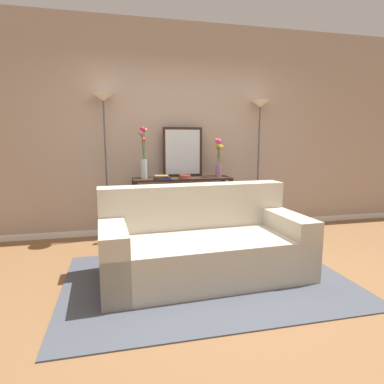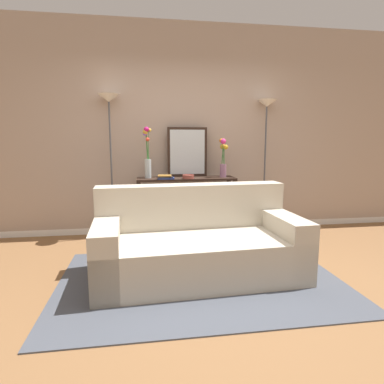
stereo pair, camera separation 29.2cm
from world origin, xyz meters
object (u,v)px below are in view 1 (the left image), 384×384
Objects in this scene: floor_lamp_right at (259,129)px; fruit_bowl at (185,177)px; wall_mirror at (183,152)px; vase_short_flowers at (219,158)px; couch at (202,245)px; console_table at (182,196)px; floor_lamp_left at (104,126)px; vase_tall_flowers at (143,155)px; book_row_under_console at (161,233)px; book_stack at (162,177)px.

floor_lamp_right is 1.36m from fruit_bowl.
wall_mirror is 1.29× the size of vase_short_flowers.
couch reaches higher than console_table.
floor_lamp_left is at bearing -177.73° from wall_mirror.
couch is 1.67m from vase_tall_flowers.
floor_lamp_left is 1.11m from wall_mirror.
floor_lamp_right reaches higher than console_table.
console_table is at bearing 179.59° from vase_short_flowers.
vase_short_flowers is 1.09× the size of book_row_under_console.
vase_short_flowers reaches higher than console_table.
floor_lamp_right reaches higher than wall_mirror.
console_table is 0.77m from vase_tall_flowers.
couch is 2.93× the size of wall_mirror.
fruit_bowl reaches higher than book_row_under_console.
couch is 1.05× the size of floor_lamp_left.
floor_lamp_right is 12.22× the size of fruit_bowl.
fruit_bowl is at bearing -20.62° from book_row_under_console.
book_stack is at bearing -18.59° from floor_lamp_left.
floor_lamp_left reaches higher than wall_mirror.
book_row_under_console is (-0.32, 0.12, -0.80)m from fruit_bowl.
console_table is at bearing -174.29° from floor_lamp_right.
fruit_bowl is at bearing -95.70° from wall_mirror.
floor_lamp_right is 8.32× the size of book_stack.
vase_tall_flowers is (-0.45, 1.37, 0.83)m from couch.
floor_lamp_left is 1.01m from book_stack.
book_stack is 0.81m from book_row_under_console.
vase_tall_flowers is at bearing 146.93° from book_stack.
fruit_bowl is at bearing 86.06° from couch.
floor_lamp_left reaches higher than couch.
couch is 1.67m from vase_short_flowers.
floor_lamp_left is at bearing 161.41° from book_stack.
fruit_bowl is at bearing -168.40° from floor_lamp_right.
book_stack is at bearing -139.90° from wall_mirror.
wall_mirror is 0.55m from book_stack.
wall_mirror is 0.58m from vase_tall_flowers.
vase_short_flowers is at bearing 13.06° from fruit_bowl.
book_row_under_console is at bearing -175.48° from floor_lamp_right.
book_row_under_console is at bearing 100.11° from couch.
couch is at bearing -94.27° from wall_mirror.
console_table is at bearing -6.63° from floor_lamp_left.
vase_short_flowers is at bearing -169.54° from floor_lamp_right.
floor_lamp_left is 1.25m from fruit_bowl.
wall_mirror is 1.00× the size of vase_tall_flowers.
fruit_bowl is (-1.17, -0.24, -0.65)m from floor_lamp_right.
book_stack is (-0.31, -0.00, -0.00)m from fruit_bowl.
console_table is 1.51m from floor_lamp_right.
couch is at bearing -113.87° from vase_short_flowers.
console_table is 5.89× the size of book_stack.
floor_lamp_right is 1.63m from book_stack.
book_stack is at bearing -82.78° from book_row_under_console.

